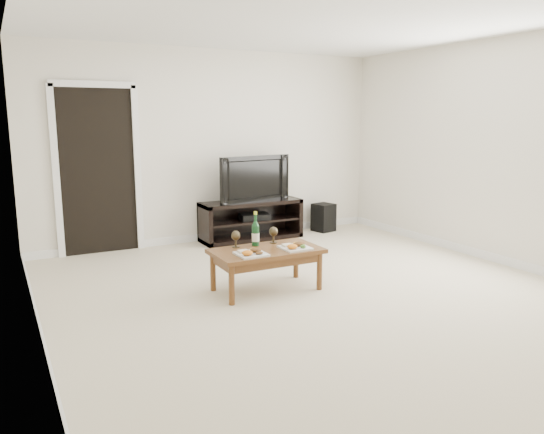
{
  "coord_description": "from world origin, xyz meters",
  "views": [
    {
      "loc": [
        -2.72,
        -4.09,
        1.71
      ],
      "look_at": [
        -0.23,
        0.59,
        0.7
      ],
      "focal_mm": 35.0,
      "sensor_mm": 36.0,
      "label": 1
    }
  ],
  "objects_px": {
    "subwoofer": "(323,217)",
    "media_console": "(251,220)",
    "television": "(251,178)",
    "coffee_table": "(266,270)"
  },
  "relations": [
    {
      "from": "television",
      "to": "coffee_table",
      "type": "xyz_separation_m",
      "value": [
        -0.84,
        -2.08,
        -0.66
      ]
    },
    {
      "from": "coffee_table",
      "to": "subwoofer",
      "type": "bearing_deg",
      "value": 45.35
    },
    {
      "from": "media_console",
      "to": "television",
      "type": "bearing_deg",
      "value": 180.0
    },
    {
      "from": "subwoofer",
      "to": "media_console",
      "type": "bearing_deg",
      "value": 166.85
    },
    {
      "from": "television",
      "to": "subwoofer",
      "type": "distance_m",
      "value": 1.37
    },
    {
      "from": "media_console",
      "to": "television",
      "type": "height_order",
      "value": "television"
    },
    {
      "from": "television",
      "to": "subwoofer",
      "type": "height_order",
      "value": "television"
    },
    {
      "from": "media_console",
      "to": "television",
      "type": "xyz_separation_m",
      "value": [
        -0.0,
        0.0,
        0.59
      ]
    },
    {
      "from": "media_console",
      "to": "television",
      "type": "relative_size",
      "value": 1.31
    },
    {
      "from": "television",
      "to": "coffee_table",
      "type": "bearing_deg",
      "value": -120.1
    }
  ]
}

